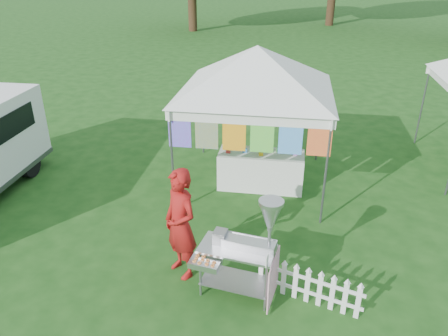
# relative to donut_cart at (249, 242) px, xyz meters

# --- Properties ---
(ground) EXTENTS (120.00, 120.00, 0.00)m
(ground) POSITION_rel_donut_cart_xyz_m (-0.27, 0.10, -0.98)
(ground) COLOR #164212
(ground) RESTS_ON ground
(canopy_main) EXTENTS (4.24, 4.24, 3.45)m
(canopy_main) POSITION_rel_donut_cart_xyz_m (-0.27, 3.60, 2.01)
(canopy_main) COLOR #59595E
(canopy_main) RESTS_ON ground
(donut_cart) EXTENTS (1.29, 0.80, 1.66)m
(donut_cart) POSITION_rel_donut_cart_xyz_m (0.00, 0.00, 0.00)
(donut_cart) COLOR gray
(donut_cart) RESTS_ON ground
(vendor) EXTENTS (0.78, 0.77, 1.82)m
(vendor) POSITION_rel_donut_cart_xyz_m (-1.08, 0.37, -0.07)
(vendor) COLOR maroon
(vendor) RESTS_ON ground
(picket_fence) EXTENTS (1.55, 0.51, 0.56)m
(picket_fence) POSITION_rel_donut_cart_xyz_m (0.86, 0.01, -0.69)
(picket_fence) COLOR white
(picket_fence) RESTS_ON ground
(display_table) EXTENTS (1.80, 0.70, 0.80)m
(display_table) POSITION_rel_donut_cart_xyz_m (-0.10, 3.42, -0.58)
(display_table) COLOR white
(display_table) RESTS_ON ground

